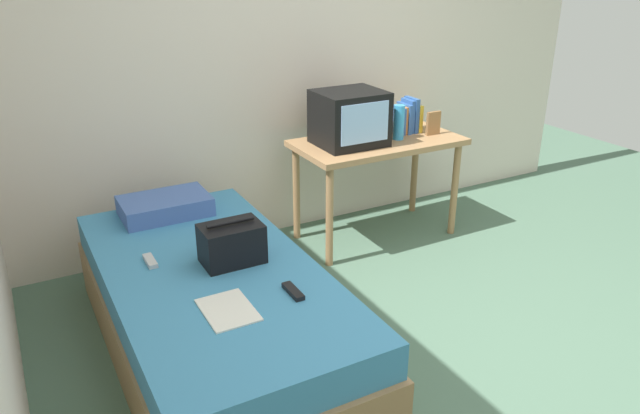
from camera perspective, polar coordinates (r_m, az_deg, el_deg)
The scene contains 13 objects.
ground_plane at distance 3.24m, azimuth 13.32°, elevation -14.52°, with size 8.00×8.00×0.00m, color #4C6B56.
wall_back at distance 4.30m, azimuth -3.23°, elevation 14.41°, with size 5.20×0.10×2.60m, color beige.
bed at distance 3.16m, azimuth -9.89°, elevation -9.76°, with size 1.00×2.00×0.50m.
desk at distance 4.27m, azimuth 5.44°, elevation 5.14°, with size 1.16×0.60×0.73m.
tv at distance 4.08m, azimuth 2.80°, elevation 8.36°, with size 0.44×0.39×0.36m.
water_bottle at distance 4.24m, azimuth 7.43°, elevation 7.91°, with size 0.08×0.08×0.24m, color #3399DB.
book_row at distance 4.43m, azimuth 8.17°, elevation 8.36°, with size 0.18×0.17×0.25m.
picture_frame at distance 4.39m, azimuth 10.61°, elevation 7.76°, with size 0.11×0.02×0.17m, color olive.
pillow at distance 3.67m, azimuth -14.37°, elevation 0.11°, with size 0.51×0.33×0.11m, color #4766AD.
handbag at distance 3.03m, azimuth -8.30°, elevation -3.41°, with size 0.30×0.20×0.23m.
magazine at distance 2.69m, azimuth -8.65°, elevation -9.55°, with size 0.21×0.29×0.01m, color white.
remote_dark at distance 2.78m, azimuth -2.54°, elevation -7.93°, with size 0.04×0.16×0.02m, color black.
remote_silver at distance 3.14m, azimuth -15.69°, elevation -4.90°, with size 0.04×0.14×0.02m, color #B7B7BC.
Camera 1 is at (-1.83, -1.84, 1.94)m, focal length 34.02 mm.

